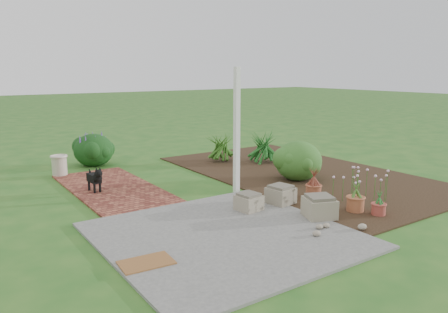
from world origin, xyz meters
TOP-DOWN VIEW (x-y plane):
  - ground at (0.00, 0.00)m, footprint 80.00×80.00m
  - concrete_patio at (-1.25, -1.75)m, footprint 3.50×3.50m
  - brick_path at (-1.70, 1.75)m, footprint 1.60×3.50m
  - garden_bed at (2.50, 0.50)m, footprint 4.00×7.00m
  - veranda_post at (0.30, 0.10)m, footprint 0.10×0.10m
  - stone_trough_near at (0.48, -2.00)m, footprint 0.62×0.62m
  - stone_trough_mid at (0.47, -1.05)m, footprint 0.50×0.50m
  - stone_trough_far at (-0.26, -1.04)m, footprint 0.43×0.43m
  - coir_doormat at (-2.64, -2.02)m, footprint 0.70×0.48m
  - black_dog at (-2.10, 1.60)m, footprint 0.20×0.56m
  - cream_ceramic_urn at (-2.32, 3.48)m, footprint 0.39×0.39m
  - evergreen_shrub at (1.99, 0.10)m, footprint 1.20×1.20m
  - agapanthus_clump_back at (2.51, 1.97)m, footprint 1.28×1.28m
  - agapanthus_clump_front at (1.68, 2.74)m, footprint 1.17×1.17m
  - pink_flower_patch at (1.88, -1.72)m, footprint 1.18×1.18m
  - terracotta_pot_bronze at (1.28, -1.09)m, footprint 0.37×0.37m
  - terracotta_pot_small_left at (1.42, -2.46)m, footprint 0.26×0.26m
  - terracotta_pot_small_right at (1.26, -2.10)m, footprint 0.30×0.30m
  - purple_flowering_bush at (-1.27, 4.22)m, footprint 1.30×1.30m

SIDE VIEW (x-z plane):
  - ground at x=0.00m, z-range 0.00..0.00m
  - garden_bed at x=2.50m, z-range 0.00..0.03m
  - concrete_patio at x=-1.25m, z-range 0.00..0.04m
  - brick_path at x=-1.70m, z-range 0.00..0.04m
  - coir_doormat at x=-2.64m, z-range 0.04..0.06m
  - terracotta_pot_small_left at x=1.42m, z-range 0.03..0.22m
  - terracotta_pot_bronze at x=1.28m, z-range 0.03..0.27m
  - terracotta_pot_small_right at x=1.26m, z-range 0.03..0.28m
  - stone_trough_far at x=-0.26m, z-range 0.04..0.30m
  - stone_trough_mid at x=0.47m, z-range 0.04..0.33m
  - stone_trough_near at x=0.48m, z-range 0.04..0.35m
  - cream_ceramic_urn at x=-2.32m, z-range 0.04..0.49m
  - pink_flower_patch at x=1.88m, z-range 0.03..0.61m
  - black_dog at x=-2.10m, z-range 0.09..0.57m
  - purple_flowering_bush at x=-1.27m, z-range 0.00..0.85m
  - evergreen_shrub at x=1.99m, z-range 0.03..0.92m
  - agapanthus_clump_front at x=1.68m, z-range 0.03..0.93m
  - agapanthus_clump_back at x=2.51m, z-range 0.03..1.01m
  - veranda_post at x=0.30m, z-range 0.00..2.50m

